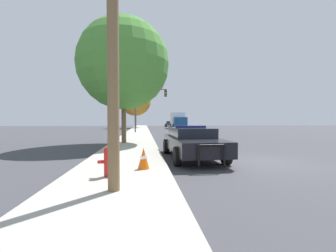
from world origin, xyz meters
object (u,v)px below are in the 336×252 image
(tree_sidewalk_near, at_px, (124,64))
(traffic_cone, at_px, (144,158))
(box_truck, at_px, (178,120))
(tree_sidewalk_far, at_px, (135,100))
(police_car, at_px, (192,141))
(car_background_distant, at_px, (170,124))
(fire_hydrant, at_px, (108,160))
(traffic_light, at_px, (148,101))
(utility_pole, at_px, (113,20))

(tree_sidewalk_near, distance_m, traffic_cone, 9.64)
(box_truck, distance_m, tree_sidewalk_far, 9.54)
(box_truck, bearing_deg, traffic_cone, 80.69)
(police_car, relative_size, car_background_distant, 1.13)
(fire_hydrant, bearing_deg, traffic_light, 86.27)
(fire_hydrant, distance_m, tree_sidewalk_far, 39.69)
(box_truck, bearing_deg, utility_pole, 80.32)
(traffic_light, distance_m, tree_sidewalk_near, 13.16)
(traffic_cone, bearing_deg, tree_sidewalk_near, 99.10)
(police_car, bearing_deg, traffic_cone, 49.12)
(traffic_cone, bearing_deg, tree_sidewalk_far, 92.44)
(car_background_distant, bearing_deg, traffic_light, -101.45)
(utility_pole, bearing_deg, tree_sidewalk_far, 91.42)
(police_car, xyz_separation_m, tree_sidewalk_far, (-3.70, 35.99, 4.87))
(tree_sidewalk_near, relative_size, traffic_cone, 12.63)
(fire_hydrant, bearing_deg, traffic_cone, 42.15)
(traffic_light, relative_size, tree_sidewalk_far, 0.64)
(utility_pole, relative_size, tree_sidewalk_far, 0.82)
(traffic_light, bearing_deg, tree_sidewalk_near, -97.96)
(box_truck, bearing_deg, traffic_light, 68.40)
(traffic_light, bearing_deg, box_truck, 67.31)
(police_car, height_order, utility_pole, utility_pole)
(car_background_distant, bearing_deg, police_car, -94.32)
(utility_pole, distance_m, box_truck, 38.40)
(fire_hydrant, xyz_separation_m, tree_sidewalk_far, (-0.70, 39.37, 5.02))
(traffic_light, height_order, car_background_distant, traffic_light)
(fire_hydrant, height_order, car_background_distant, car_background_distant)
(fire_hydrant, relative_size, box_truck, 0.11)
(police_car, xyz_separation_m, tree_sidewalk_near, (-3.38, 5.67, 4.63))
(police_car, relative_size, traffic_cone, 7.84)
(tree_sidewalk_far, bearing_deg, tree_sidewalk_near, -89.39)
(tree_sidewalk_near, distance_m, tree_sidewalk_far, 30.32)
(traffic_light, height_order, box_truck, traffic_light)
(fire_hydrant, xyz_separation_m, traffic_cone, (0.94, 0.85, -0.10))
(utility_pole, distance_m, tree_sidewalk_far, 40.66)
(utility_pole, relative_size, car_background_distant, 1.55)
(traffic_light, relative_size, traffic_cone, 8.42)
(utility_pole, height_order, traffic_light, utility_pole)
(car_background_distant, distance_m, box_truck, 11.54)
(car_background_distant, bearing_deg, traffic_cone, -96.52)
(tree_sidewalk_near, bearing_deg, tree_sidewalk_far, 90.61)
(traffic_cone, bearing_deg, traffic_light, 88.65)
(fire_hydrant, height_order, tree_sidewalk_far, tree_sidewalk_far)
(car_background_distant, xyz_separation_m, traffic_cone, (-6.23, -47.09, -0.26))
(traffic_cone, bearing_deg, utility_pole, -106.94)
(tree_sidewalk_far, xyz_separation_m, traffic_cone, (1.64, -38.52, -5.13))
(police_car, height_order, car_background_distant, police_car)
(box_truck, bearing_deg, car_background_distant, -87.45)
(tree_sidewalk_far, bearing_deg, box_truck, -19.78)
(fire_hydrant, relative_size, utility_pole, 0.12)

